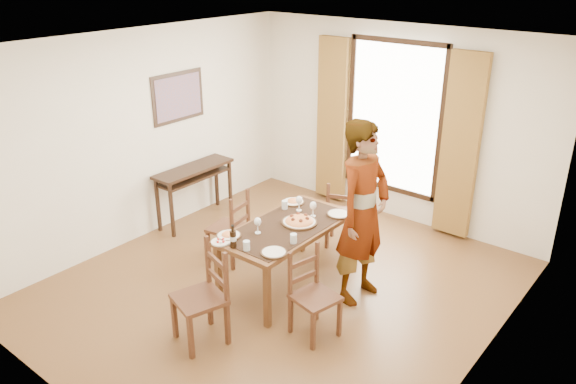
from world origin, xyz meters
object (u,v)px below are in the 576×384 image
Objects in this scene: console_table at (194,175)px; pasta_platter at (299,219)px; man at (363,213)px; dining_table at (287,232)px.

console_table is 2.18m from pasta_platter.
man reaches higher than console_table.
dining_table is at bearing 117.48° from man.
pasta_platter is (2.14, -0.39, 0.12)m from console_table.
man is at bearing -3.68° from console_table.
dining_table is at bearing -14.10° from console_table.
pasta_platter is (-0.68, -0.21, -0.20)m from man.
dining_table is 3.98× the size of pasta_platter.
dining_table is at bearing -121.25° from pasta_platter.
pasta_platter is at bearing 58.75° from dining_table.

